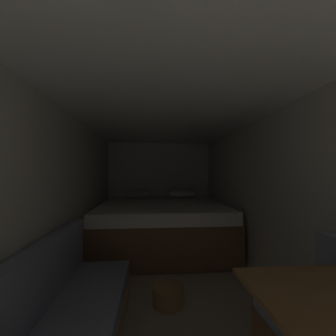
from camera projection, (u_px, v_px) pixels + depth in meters
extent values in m
plane|color=#A39984|center=(170.00, 296.00, 2.41)|extent=(7.30, 7.30, 0.00)
cube|color=silver|center=(159.00, 187.00, 5.09)|extent=(2.36, 0.05, 2.00)
cube|color=silver|center=(59.00, 204.00, 2.33)|extent=(0.05, 5.30, 2.00)
cube|color=silver|center=(272.00, 202.00, 2.52)|extent=(0.05, 5.30, 2.00)
cube|color=white|center=(170.00, 109.00, 2.45)|extent=(2.36, 5.30, 0.05)
cube|color=brown|center=(162.00, 231.00, 3.97)|extent=(2.14, 2.08, 0.60)
cube|color=white|center=(162.00, 208.00, 3.98)|extent=(2.10, 2.04, 0.18)
ellipsoid|color=white|center=(137.00, 194.00, 4.79)|extent=(0.56, 0.28, 0.17)
ellipsoid|color=white|center=(182.00, 194.00, 4.86)|extent=(0.56, 0.28, 0.17)
cube|color=#8C93A8|center=(14.00, 302.00, 1.38)|extent=(0.12, 2.48, 0.49)
cylinder|color=olive|center=(168.00, 295.00, 2.26)|extent=(0.31, 0.31, 0.18)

